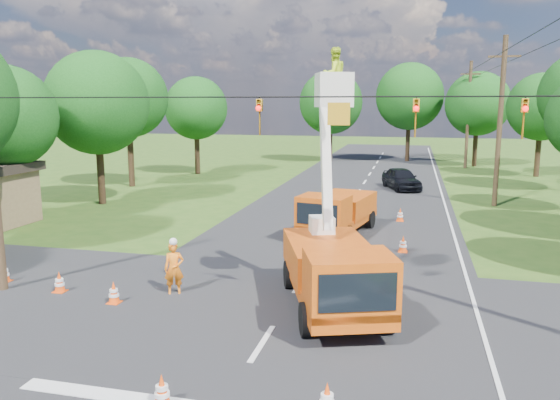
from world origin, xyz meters
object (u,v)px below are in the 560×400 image
(traffic_cone_2, at_px, (335,261))
(tree_left_c, at_px, (5,117))
(traffic_cone_5, at_px, (59,282))
(traffic_cone_7, at_px, (400,215))
(traffic_cone_6, at_px, (4,273))
(bucket_truck, at_px, (334,258))
(pole_right_mid, at_px, (500,121))
(ground_worker, at_px, (174,268))
(traffic_cone_3, at_px, (403,244))
(traffic_cone_1, at_px, (327,400))
(tree_far_a, at_px, (331,103))
(tree_far_c, at_px, (478,104))
(traffic_cone_4, at_px, (114,293))
(tree_right_e, at_px, (542,107))
(pole_right_far, at_px, (468,114))
(second_truck, at_px, (337,212))
(tree_left_e, at_px, (128,98))
(traffic_cone_0, at_px, (162,391))
(tree_left_f, at_px, (196,108))
(tree_far_b, at_px, (410,97))
(tree_left_d, at_px, (97,103))

(traffic_cone_2, distance_m, tree_left_c, 18.62)
(traffic_cone_5, distance_m, traffic_cone_7, 17.38)
(traffic_cone_2, xyz_separation_m, traffic_cone_6, (-10.91, -4.11, 0.00))
(traffic_cone_5, height_order, tree_left_c, tree_left_c)
(bucket_truck, relative_size, pole_right_mid, 0.77)
(ground_worker, distance_m, tree_left_c, 15.72)
(traffic_cone_3, xyz_separation_m, pole_right_mid, (5.17, 12.14, 4.75))
(traffic_cone_1, distance_m, pole_right_mid, 26.06)
(traffic_cone_5, distance_m, tree_far_a, 43.26)
(tree_left_c, bearing_deg, tree_far_c, 51.77)
(traffic_cone_1, distance_m, tree_far_c, 47.74)
(traffic_cone_4, relative_size, tree_right_e, 0.08)
(traffic_cone_1, distance_m, pole_right_far, 45.52)
(tree_right_e, bearing_deg, traffic_cone_2, -113.10)
(traffic_cone_3, relative_size, pole_right_far, 0.07)
(bucket_truck, xyz_separation_m, pole_right_far, (7.07, 39.18, 3.50))
(second_truck, distance_m, tree_left_c, 17.34)
(traffic_cone_5, bearing_deg, tree_left_e, 113.11)
(traffic_cone_4, height_order, traffic_cone_6, same)
(bucket_truck, xyz_separation_m, ground_worker, (-5.21, 0.16, -0.74))
(traffic_cone_4, bearing_deg, traffic_cone_5, 167.76)
(second_truck, distance_m, tree_right_e, 28.59)
(traffic_cone_0, relative_size, traffic_cone_4, 1.00)
(tree_right_e, xyz_separation_m, tree_far_a, (-18.80, 8.00, 0.38))
(traffic_cone_2, relative_size, tree_left_f, 0.08)
(traffic_cone_0, relative_size, traffic_cone_2, 1.00)
(bucket_truck, bearing_deg, tree_right_e, 50.68)
(bucket_truck, relative_size, traffic_cone_3, 10.86)
(tree_left_c, height_order, tree_far_a, tree_far_a)
(traffic_cone_7, height_order, tree_far_b, tree_far_b)
(pole_right_far, distance_m, tree_left_e, 31.08)
(traffic_cone_6, height_order, tree_left_e, tree_left_e)
(traffic_cone_0, height_order, pole_right_far, pole_right_far)
(tree_left_c, height_order, tree_left_e, tree_left_e)
(tree_left_d, relative_size, tree_far_a, 0.97)
(second_truck, height_order, tree_right_e, tree_right_e)
(tree_left_e, bearing_deg, traffic_cone_0, -60.25)
(traffic_cone_3, height_order, tree_far_b, tree_far_b)
(traffic_cone_1, height_order, pole_right_far, pole_right_far)
(bucket_truck, distance_m, tree_left_d, 22.17)
(traffic_cone_3, height_order, tree_left_d, tree_left_d)
(traffic_cone_4, relative_size, tree_far_b, 0.07)
(traffic_cone_3, height_order, pole_right_mid, pole_right_mid)
(traffic_cone_4, height_order, tree_far_a, tree_far_a)
(traffic_cone_1, xyz_separation_m, traffic_cone_3, (1.21, 12.69, 0.00))
(ground_worker, relative_size, pole_right_far, 0.17)
(tree_left_d, distance_m, tree_far_c, 36.46)
(traffic_cone_1, height_order, tree_far_a, tree_far_a)
(tree_far_c, bearing_deg, traffic_cone_6, -115.26)
(traffic_cone_1, distance_m, tree_left_c, 23.74)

